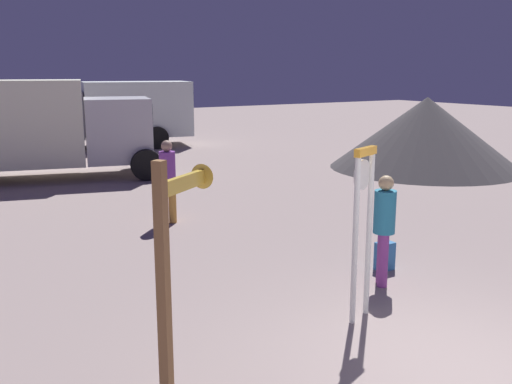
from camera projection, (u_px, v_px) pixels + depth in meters
name	position (u px, v px, depth m)	size (l,w,h in m)	color
ground_plane	(466.00, 375.00, 5.95)	(80.00, 80.00, 0.00)	gray
standing_clock	(363.00, 217.00, 7.05)	(0.45, 0.23, 2.21)	white
arrow_sign	(181.00, 235.00, 5.37)	(0.95, 0.73, 2.36)	olive
person_near_clock	(384.00, 225.00, 8.27)	(0.32, 0.32, 1.65)	#843789
backpack	(384.00, 256.00, 9.05)	(0.29, 0.24, 0.45)	teal
person_distant	(168.00, 177.00, 11.67)	(0.33, 0.33, 1.73)	gold
box_truck_near	(22.00, 126.00, 16.16)	(7.33, 4.01, 2.84)	beige
box_truck_far	(117.00, 111.00, 23.19)	(6.73, 3.69, 2.65)	silver
dome_tent	(426.00, 133.00, 18.22)	(6.02, 6.02, 2.28)	#454141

